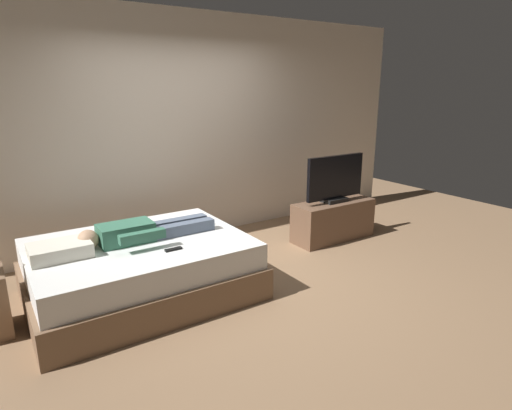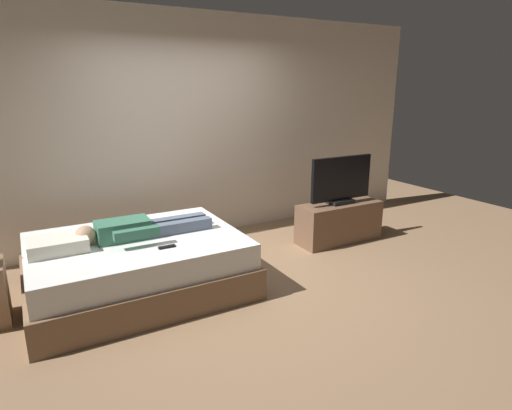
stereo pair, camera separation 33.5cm
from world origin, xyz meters
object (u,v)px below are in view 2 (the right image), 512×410
object	(u,v)px
remote	(167,247)
pillow	(58,245)
tv	(341,181)
bed	(138,266)
person	(138,229)
tv_stand	(339,222)

from	to	relation	value
remote	pillow	bearing A→B (deg)	156.06
pillow	tv	size ratio (longest dim) A/B	0.55
bed	person	world-z (taller)	person
person	bed	bearing A→B (deg)	-135.41
tv_stand	tv	distance (m)	0.53
bed	tv	distance (m)	2.64
remote	tv	bearing A→B (deg)	12.41
person	tv_stand	distance (m)	2.59
person	tv	world-z (taller)	tv
person	remote	xyz separation A→B (m)	(0.15, -0.40, -0.07)
bed	person	bearing A→B (deg)	44.59
pillow	tv	bearing A→B (deg)	2.69
pillow	remote	bearing A→B (deg)	-23.94
person	remote	bearing A→B (deg)	-69.53
person	tv_stand	bearing A→B (deg)	2.79
bed	person	distance (m)	0.36
pillow	person	bearing A→B (deg)	2.34
tv_stand	tv	size ratio (longest dim) A/B	1.25
remote	tv_stand	xyz separation A→B (m)	(2.40, 0.53, -0.30)
pillow	tv_stand	distance (m)	3.27
bed	person	size ratio (longest dim) A/B	1.57
person	remote	size ratio (longest dim) A/B	8.40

